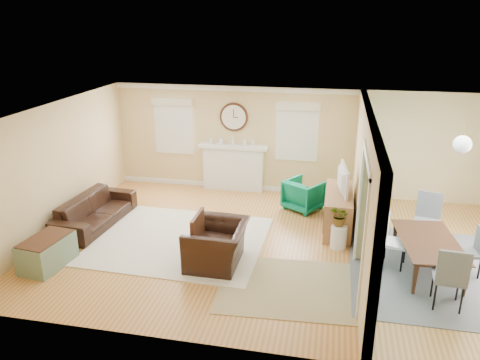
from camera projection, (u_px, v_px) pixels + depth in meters
name	position (u px, v px, depth m)	size (l,w,h in m)	color
floor	(278.00, 247.00, 8.99)	(9.00, 9.00, 0.00)	#AA6A31
wall_back	(295.00, 142.00, 11.32)	(9.00, 0.02, 2.60)	tan
wall_front	(250.00, 264.00, 5.79)	(9.00, 0.02, 2.60)	tan
wall_left	(57.00, 168.00, 9.41)	(0.02, 6.00, 2.60)	tan
ceiling	(282.00, 113.00, 8.12)	(9.00, 6.00, 0.02)	white
partition	(364.00, 181.00, 8.51)	(0.17, 6.00, 2.60)	tan
fireplace	(233.00, 167.00, 11.73)	(1.70, 0.30, 1.17)	white
wall_clock	(234.00, 117.00, 11.39)	(0.70, 0.07, 0.70)	#432315
window_left	(174.00, 122.00, 11.74)	(1.05, 0.13, 1.42)	white
window_right	(297.00, 128.00, 11.15)	(1.05, 0.13, 1.42)	white
pendant	(462.00, 144.00, 7.69)	(0.30, 0.30, 0.55)	gold
rug_cream	(180.00, 240.00, 9.23)	(3.27, 2.84, 0.02)	#ECE3C8
rug_jute	(286.00, 287.00, 7.67)	(2.20, 1.80, 0.01)	tan
rug_grey	(427.00, 271.00, 8.14)	(2.61, 3.27, 0.01)	slate
sofa	(95.00, 211.00, 9.84)	(2.14, 0.84, 0.63)	black
eames_chair	(217.00, 245.00, 8.27)	(1.15, 1.01, 0.75)	black
green_chair	(304.00, 195.00, 10.61)	(0.75, 0.77, 0.70)	#086D4F
trunk	(47.00, 252.00, 8.22)	(0.69, 1.01, 0.55)	slate
credenza	(338.00, 210.00, 9.64)	(0.55, 1.62, 0.80)	#956A47
tv	(339.00, 179.00, 9.42)	(0.98, 0.13, 0.56)	black
garden_stool	(339.00, 237.00, 8.89)	(0.31, 0.31, 0.45)	white
potted_plant	(340.00, 216.00, 8.74)	(0.36, 0.31, 0.40)	#337F33
dining_table	(429.00, 256.00, 8.04)	(1.68, 0.94, 0.59)	#432315
dining_chair_n	(427.00, 216.00, 8.84)	(0.57, 0.57, 1.04)	slate
dining_chair_s	(450.00, 271.00, 6.98)	(0.49, 0.49, 1.03)	slate
dining_chair_w	(395.00, 237.00, 8.13)	(0.51, 0.51, 0.94)	white
dining_chair_e	(469.00, 248.00, 7.88)	(0.42, 0.42, 0.87)	slate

